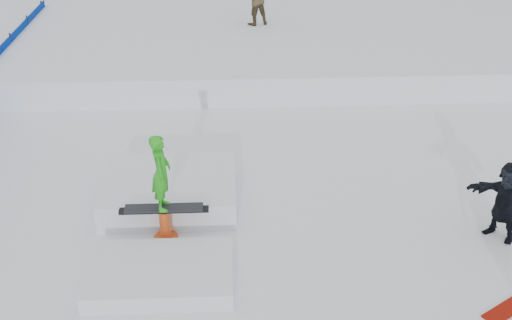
{
  "coord_description": "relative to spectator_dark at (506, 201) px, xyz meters",
  "views": [
    {
      "loc": [
        -0.03,
        -8.68,
        6.86
      ],
      "look_at": [
        0.5,
        2.0,
        1.1
      ],
      "focal_mm": 45.0,
      "sensor_mm": 36.0,
      "label": 1
    }
  ],
  "objects": [
    {
      "name": "spectator_dark",
      "position": [
        0.0,
        0.0,
        0.0
      ],
      "size": [
        1.26,
        1.38,
        1.53
      ],
      "primitive_type": "imported",
      "rotation": [
        0.0,
        0.0,
        -0.87
      ],
      "color": "black",
      "rests_on": "ground"
    },
    {
      "name": "snow_midrise",
      "position": [
        -4.94,
        15.15,
        -0.37
      ],
      "size": [
        50.0,
        18.0,
        0.8
      ],
      "primitive_type": "cube",
      "color": "white",
      "rests_on": "ground"
    },
    {
      "name": "jib_rail_feature",
      "position": [
        -6.13,
        0.79,
        -0.46
      ],
      "size": [
        2.6,
        4.4,
        2.11
      ],
      "color": "white",
      "rests_on": "ground"
    },
    {
      "name": "ground",
      "position": [
        -4.94,
        -0.85,
        -0.77
      ],
      "size": [
        120.0,
        120.0,
        0.0
      ],
      "primitive_type": "plane",
      "color": "white"
    }
  ]
}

